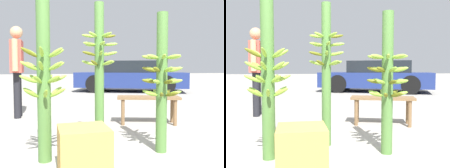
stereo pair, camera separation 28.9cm
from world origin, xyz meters
TOP-DOWN VIEW (x-y plane):
  - ground_plane at (0.00, 0.00)m, footprint 80.00×80.00m
  - banana_stalk_left at (-0.68, 0.18)m, footprint 0.48×0.47m
  - banana_stalk_center at (-0.03, 0.54)m, footprint 0.44×0.44m
  - banana_stalk_right at (0.58, 0.13)m, footprint 0.46×0.46m
  - vendor_person at (-1.14, 2.69)m, footprint 0.23×0.68m
  - market_bench at (1.03, 1.48)m, footprint 1.10×0.67m
  - parked_car at (2.88, 7.19)m, footprint 4.70×3.39m
  - produce_crate at (-0.36, -0.26)m, footprint 0.43×0.43m

SIDE VIEW (x-z plane):
  - ground_plane at x=0.00m, z-range 0.00..0.00m
  - produce_crate at x=-0.36m, z-range 0.00..0.43m
  - market_bench at x=1.03m, z-range 0.15..0.61m
  - parked_car at x=2.88m, z-range 0.00..1.23m
  - banana_stalk_right at x=0.58m, z-range 0.02..1.57m
  - banana_stalk_left at x=-0.68m, z-range 0.01..1.71m
  - banana_stalk_center at x=-0.03m, z-range 0.05..1.77m
  - vendor_person at x=-1.14m, z-range 0.17..1.90m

